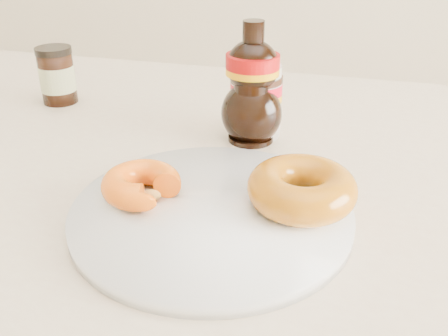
% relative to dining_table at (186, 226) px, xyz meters
% --- Properties ---
extents(dining_table, '(1.40, 0.90, 0.75)m').
position_rel_dining_table_xyz_m(dining_table, '(0.00, 0.00, 0.00)').
color(dining_table, beige).
rests_on(dining_table, ground).
extents(plate, '(0.29, 0.29, 0.01)m').
position_rel_dining_table_xyz_m(plate, '(0.06, -0.10, 0.09)').
color(plate, white).
rests_on(plate, dining_table).
extents(donut_bitten, '(0.10, 0.10, 0.03)m').
position_rel_dining_table_xyz_m(donut_bitten, '(-0.01, -0.09, 0.11)').
color(donut_bitten, '#F9570E').
rests_on(donut_bitten, plate).
extents(donut_whole, '(0.14, 0.14, 0.04)m').
position_rel_dining_table_xyz_m(donut_whole, '(0.15, -0.07, 0.12)').
color(donut_whole, '#9B5A0A').
rests_on(donut_whole, plate).
extents(nutella_jar, '(0.07, 0.07, 0.10)m').
position_rel_dining_table_xyz_m(nutella_jar, '(0.06, 0.13, 0.14)').
color(nutella_jar, white).
rests_on(nutella_jar, dining_table).
extents(syrup_bottle, '(0.09, 0.08, 0.16)m').
position_rel_dining_table_xyz_m(syrup_bottle, '(0.06, 0.11, 0.17)').
color(syrup_bottle, black).
rests_on(syrup_bottle, dining_table).
extents(dark_jar, '(0.06, 0.06, 0.09)m').
position_rel_dining_table_xyz_m(dark_jar, '(-0.28, 0.18, 0.13)').
color(dark_jar, black).
rests_on(dark_jar, dining_table).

